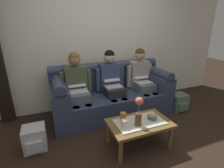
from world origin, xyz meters
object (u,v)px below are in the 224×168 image
at_px(cup_far_center, 123,117).
at_px(backpack_right, 179,102).
at_px(cup_near_left, 137,116).
at_px(couch, 111,94).
at_px(person_right, 141,77).
at_px(snack_bowl, 152,116).
at_px(backpack_left, 35,138).
at_px(person_left, 77,85).
at_px(coffee_table, 139,125).
at_px(flower_vase, 139,111).
at_px(cup_near_right, 124,124).
at_px(person_middle, 111,80).

distance_m(cup_far_center, backpack_right, 1.63).
relative_size(cup_near_left, cup_far_center, 0.69).
distance_m(couch, backpack_right, 1.39).
xyz_separation_m(person_right, backpack_right, (0.66, -0.43, -0.49)).
height_order(cup_far_center, backpack_right, cup_far_center).
distance_m(snack_bowl, backpack_left, 1.66).
bearing_deg(person_left, snack_bowl, -51.78).
bearing_deg(coffee_table, flower_vase, -133.94).
bearing_deg(backpack_right, flower_vase, -152.65).
height_order(person_left, person_right, same).
distance_m(flower_vase, snack_bowl, 0.32).
xyz_separation_m(couch, cup_near_right, (-0.26, -1.11, 0.07)).
xyz_separation_m(cup_near_left, backpack_left, (-1.39, 0.38, -0.26)).
xyz_separation_m(snack_bowl, cup_far_center, (-0.41, 0.11, 0.03)).
height_order(flower_vase, backpack_left, flower_vase).
xyz_separation_m(coffee_table, cup_far_center, (-0.21, 0.10, 0.12)).
distance_m(person_middle, person_right, 0.65).
xyz_separation_m(flower_vase, cup_near_left, (0.07, 0.14, -0.17)).
height_order(person_middle, cup_near_right, person_middle).
bearing_deg(person_right, couch, 179.70).
height_order(flower_vase, cup_far_center, flower_vase).
xyz_separation_m(flower_vase, cup_far_center, (-0.14, 0.17, -0.15)).
distance_m(person_right, snack_bowl, 1.19).
relative_size(person_right, backpack_left, 3.57).
height_order(couch, cup_near_right, couch).
xyz_separation_m(couch, cup_near_left, (0.01, -1.00, 0.06)).
relative_size(flower_vase, cup_near_left, 4.68).
xyz_separation_m(cup_near_right, backpack_right, (1.56, 0.68, -0.27)).
xyz_separation_m(person_left, cup_far_center, (0.44, -0.97, -0.21)).
distance_m(snack_bowl, backpack_right, 1.31).
bearing_deg(backpack_left, snack_bowl, -16.39).
bearing_deg(backpack_right, person_left, 167.63).
xyz_separation_m(person_middle, snack_bowl, (0.20, -1.07, -0.23)).
bearing_deg(person_middle, snack_bowl, -79.52).
height_order(person_right, snack_bowl, person_right).
relative_size(couch, coffee_table, 2.56).
distance_m(person_left, cup_near_right, 1.20).
xyz_separation_m(person_right, cup_near_left, (-0.64, -0.99, -0.23)).
distance_m(flower_vase, backpack_left, 1.48).
relative_size(person_middle, cup_far_center, 9.84).
xyz_separation_m(person_middle, flower_vase, (-0.07, -1.14, -0.06)).
bearing_deg(flower_vase, couch, 86.65).
height_order(snack_bowl, cup_near_right, cup_near_right).
bearing_deg(person_right, person_middle, -179.98).
bearing_deg(backpack_left, person_middle, 23.87).
xyz_separation_m(backpack_right, backpack_left, (-2.68, -0.18, 0.00)).
bearing_deg(cup_near_right, coffee_table, 9.14).
relative_size(coffee_table, snack_bowl, 6.74).
bearing_deg(couch, snack_bowl, -79.56).
bearing_deg(backpack_right, couch, 161.69).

